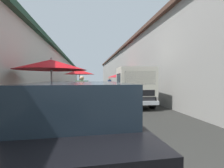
{
  "coord_description": "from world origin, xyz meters",
  "views": [
    {
      "loc": [
        -1.31,
        0.85,
        1.52
      ],
      "look_at": [
        9.89,
        -0.88,
        1.15
      ],
      "focal_mm": 26.04,
      "sensor_mm": 36.0,
      "label": 1
    }
  ],
  "objects_px": {
    "fruit_stall_far_right": "(51,72)",
    "vendor_in_shade": "(82,90)",
    "delivery_truck": "(132,87)",
    "fruit_stall_far_left": "(79,75)",
    "fruit_stall_near_right": "(120,78)",
    "vendor_by_crates": "(110,84)",
    "hatchback_car": "(79,120)"
  },
  "relations": [
    {
      "from": "fruit_stall_near_right",
      "to": "vendor_in_shade",
      "type": "bearing_deg",
      "value": 154.97
    },
    {
      "from": "fruit_stall_far_right",
      "to": "vendor_by_crates",
      "type": "xyz_separation_m",
      "value": [
        12.44,
        -3.73,
        -0.81
      ]
    },
    {
      "from": "vendor_in_shade",
      "to": "fruit_stall_far_left",
      "type": "bearing_deg",
      "value": 3.86
    },
    {
      "from": "fruit_stall_far_right",
      "to": "delivery_truck",
      "type": "xyz_separation_m",
      "value": [
        2.85,
        -3.65,
        -0.71
      ]
    },
    {
      "from": "fruit_stall_far_left",
      "to": "vendor_by_crates",
      "type": "relative_size",
      "value": 1.56
    },
    {
      "from": "fruit_stall_far_left",
      "to": "fruit_stall_far_right",
      "type": "distance_m",
      "value": 8.19
    },
    {
      "from": "fruit_stall_far_left",
      "to": "fruit_stall_near_right",
      "type": "bearing_deg",
      "value": -76.39
    },
    {
      "from": "fruit_stall_near_right",
      "to": "fruit_stall_far_left",
      "type": "height_order",
      "value": "fruit_stall_far_left"
    },
    {
      "from": "vendor_by_crates",
      "to": "vendor_in_shade",
      "type": "height_order",
      "value": "vendor_in_shade"
    },
    {
      "from": "hatchback_car",
      "to": "vendor_by_crates",
      "type": "xyz_separation_m",
      "value": [
        15.11,
        -2.68,
        0.2
      ]
    },
    {
      "from": "fruit_stall_far_right",
      "to": "vendor_in_shade",
      "type": "xyz_separation_m",
      "value": [
        2.1,
        -0.96,
        -0.79
      ]
    },
    {
      "from": "vendor_in_shade",
      "to": "vendor_by_crates",
      "type": "bearing_deg",
      "value": -15.0
    },
    {
      "from": "hatchback_car",
      "to": "delivery_truck",
      "type": "bearing_deg",
      "value": -25.22
    },
    {
      "from": "fruit_stall_far_right",
      "to": "delivery_truck",
      "type": "bearing_deg",
      "value": -51.99
    },
    {
      "from": "vendor_by_crates",
      "to": "hatchback_car",
      "type": "bearing_deg",
      "value": 169.93
    },
    {
      "from": "fruit_stall_far_left",
      "to": "delivery_truck",
      "type": "bearing_deg",
      "value": -149.81
    },
    {
      "from": "fruit_stall_far_left",
      "to": "fruit_stall_far_right",
      "type": "height_order",
      "value": "fruit_stall_far_left"
    },
    {
      "from": "fruit_stall_near_right",
      "to": "hatchback_car",
      "type": "xyz_separation_m",
      "value": [
        -11.73,
        3.16,
        -0.81
      ]
    },
    {
      "from": "hatchback_car",
      "to": "vendor_by_crates",
      "type": "bearing_deg",
      "value": -10.07
    },
    {
      "from": "delivery_truck",
      "to": "vendor_by_crates",
      "type": "relative_size",
      "value": 3.05
    },
    {
      "from": "delivery_truck",
      "to": "fruit_stall_far_left",
      "type": "bearing_deg",
      "value": 30.19
    },
    {
      "from": "hatchback_car",
      "to": "delivery_truck",
      "type": "xyz_separation_m",
      "value": [
        5.52,
        -2.6,
        0.3
      ]
    },
    {
      "from": "fruit_stall_far_left",
      "to": "vendor_by_crates",
      "type": "xyz_separation_m",
      "value": [
        4.26,
        -3.18,
        -0.86
      ]
    },
    {
      "from": "fruit_stall_near_right",
      "to": "delivery_truck",
      "type": "height_order",
      "value": "fruit_stall_near_right"
    },
    {
      "from": "fruit_stall_far_left",
      "to": "delivery_truck",
      "type": "height_order",
      "value": "fruit_stall_far_left"
    },
    {
      "from": "fruit_stall_far_right",
      "to": "vendor_by_crates",
      "type": "height_order",
      "value": "fruit_stall_far_right"
    },
    {
      "from": "fruit_stall_far_left",
      "to": "vendor_in_shade",
      "type": "height_order",
      "value": "fruit_stall_far_left"
    },
    {
      "from": "hatchback_car",
      "to": "vendor_in_shade",
      "type": "height_order",
      "value": "vendor_in_shade"
    },
    {
      "from": "fruit_stall_far_left",
      "to": "hatchback_car",
      "type": "height_order",
      "value": "fruit_stall_far_left"
    },
    {
      "from": "delivery_truck",
      "to": "vendor_by_crates",
      "type": "distance_m",
      "value": 9.59
    },
    {
      "from": "fruit_stall_far_right",
      "to": "vendor_by_crates",
      "type": "bearing_deg",
      "value": -16.7
    },
    {
      "from": "fruit_stall_near_right",
      "to": "vendor_by_crates",
      "type": "bearing_deg",
      "value": 8.07
    }
  ]
}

